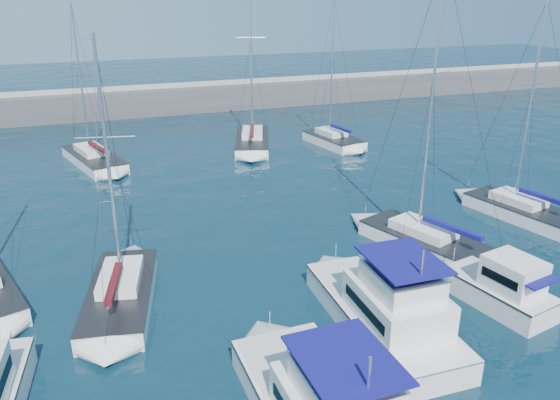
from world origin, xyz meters
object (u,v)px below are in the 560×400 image
object	(u,v)px
motor_yacht_stbd_outer	(502,289)
sailboat_back_c	(333,140)
motor_yacht_stbd_inner	(387,312)
sailboat_mid_e	(523,211)
sailboat_mid_b	(121,294)
sailboat_back_a	(94,159)
sailboat_mid_d	(429,242)
sailboat_back_b	(252,141)

from	to	relation	value
motor_yacht_stbd_outer	sailboat_back_c	world-z (taller)	sailboat_back_c
motor_yacht_stbd_inner	motor_yacht_stbd_outer	xyz separation A→B (m)	(6.54, 0.06, -0.19)
motor_yacht_stbd_outer	sailboat_mid_e	xyz separation A→B (m)	(9.25, 8.59, -0.42)
sailboat_mid_b	sailboat_back_a	size ratio (longest dim) A/B	0.95
motor_yacht_stbd_inner	sailboat_mid_e	size ratio (longest dim) A/B	0.68
motor_yacht_stbd_outer	sailboat_mid_e	distance (m)	12.63
motor_yacht_stbd_inner	sailboat_mid_d	world-z (taller)	sailboat_mid_d
sailboat_mid_d	sailboat_mid_e	world-z (taller)	sailboat_mid_d
motor_yacht_stbd_inner	motor_yacht_stbd_outer	distance (m)	6.54
sailboat_mid_d	sailboat_back_b	distance (m)	26.19
sailboat_mid_d	sailboat_back_c	world-z (taller)	sailboat_mid_d
sailboat_back_c	motor_yacht_stbd_inner	bearing A→B (deg)	-121.77
sailboat_mid_d	sailboat_back_b	size ratio (longest dim) A/B	1.00
sailboat_back_b	sailboat_back_a	bearing A→B (deg)	-158.06
sailboat_mid_e	motor_yacht_stbd_outer	bearing A→B (deg)	-149.99
sailboat_mid_d	sailboat_back_b	xyz separation A→B (m)	(-2.99, 26.02, -0.01)
motor_yacht_stbd_outer	motor_yacht_stbd_inner	bearing A→B (deg)	169.44
sailboat_mid_b	sailboat_back_b	size ratio (longest dim) A/B	0.80
motor_yacht_stbd_inner	sailboat_back_c	bearing A→B (deg)	70.66
sailboat_mid_e	sailboat_back_c	distance (m)	21.94
sailboat_mid_b	sailboat_back_a	world-z (taller)	sailboat_back_a
motor_yacht_stbd_outer	sailboat_back_b	size ratio (longest dim) A/B	0.34
sailboat_mid_b	sailboat_back_b	world-z (taller)	sailboat_back_b
sailboat_mid_d	sailboat_back_a	size ratio (longest dim) A/B	1.19
motor_yacht_stbd_outer	sailboat_mid_b	size ratio (longest dim) A/B	0.43
motor_yacht_stbd_outer	sailboat_back_c	distance (m)	30.56
sailboat_mid_b	sailboat_back_c	size ratio (longest dim) A/B	0.93
motor_yacht_stbd_outer	sailboat_mid_d	distance (m)	6.59
sailboat_mid_b	sailboat_back_a	distance (m)	24.85
motor_yacht_stbd_outer	sailboat_back_b	xyz separation A→B (m)	(-2.71, 32.59, -0.42)
sailboat_mid_b	sailboat_back_c	distance (m)	32.65
motor_yacht_stbd_inner	sailboat_mid_d	size ratio (longest dim) A/B	0.58
sailboat_mid_e	sailboat_back_a	bearing A→B (deg)	126.88
sailboat_mid_e	sailboat_mid_d	bearing A→B (deg)	179.84
sailboat_mid_d	sailboat_mid_b	bearing A→B (deg)	160.20
motor_yacht_stbd_outer	sailboat_back_b	bearing A→B (deg)	83.69
motor_yacht_stbd_inner	sailboat_back_a	xyz separation A→B (m)	(-11.41, 31.67, -0.63)
sailboat_mid_b	sailboat_back_c	xyz separation A→B (m)	(22.80, 23.37, 0.02)
motor_yacht_stbd_outer	sailboat_mid_b	xyz separation A→B (m)	(-17.71, 6.76, -0.44)
motor_yacht_stbd_inner	sailboat_mid_b	xyz separation A→B (m)	(-11.17, 6.82, -0.63)
sailboat_back_a	sailboat_back_b	size ratio (longest dim) A/B	0.84
sailboat_mid_e	sailboat_back_a	distance (m)	35.64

